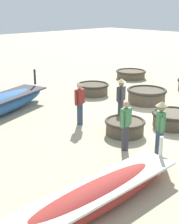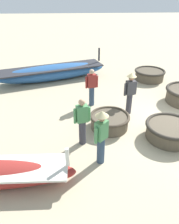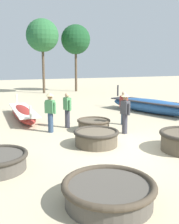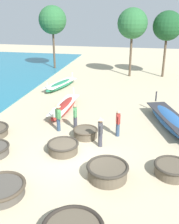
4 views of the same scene
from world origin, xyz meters
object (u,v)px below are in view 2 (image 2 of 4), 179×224
Objects in this scene: long_boat_blue_hull at (53,72)px; fisherman_by_coracle at (130,91)px; fisherman_with_hat at (92,87)px; fisherman_standing_right at (82,121)px; coracle_upturned at (110,121)px; coracle_front_right at (170,130)px; fisherman_hauling at (101,134)px; coracle_nearest at (149,74)px.

long_boat_blue_hull is 5.09m from fisherman_by_coracle.
fisherman_by_coracle is 1.06× the size of fisherman_with_hat.
fisherman_standing_right is (-5.68, -1.40, 0.42)m from long_boat_blue_hull.
coracle_front_right is (-0.75, -1.87, 0.02)m from coracle_upturned.
fisherman_with_hat is (0.78, 1.41, -0.12)m from fisherman_by_coracle.
long_boat_blue_hull is (5.59, 4.26, 0.12)m from coracle_front_right.
coracle_upturned is at bearing -16.20° from fisherman_hauling.
long_boat_blue_hull is 3.81× the size of fisherman_with_hat.
fisherman_with_hat reaches higher than coracle_upturned.
fisherman_standing_right is 2.63m from fisherman_by_coracle.
fisherman_with_hat is at bearing -148.54° from long_boat_blue_hull.
coracle_front_right is 2.66m from fisherman_hauling.
coracle_upturned is at bearing -153.74° from long_boat_blue_hull.
coracle_front_right is at bearing -88.26° from fisherman_standing_right.
fisherman_standing_right is 2.65m from fisherman_with_hat.
coracle_front_right is 7.03m from long_boat_blue_hull.
fisherman_by_coracle is 3.07m from fisherman_hauling.
long_boat_blue_hull is at bearing 86.09° from coracle_nearest.
coracle_upturned is at bearing -163.95° from fisherman_with_hat.
coracle_nearest is 4.04m from fisherman_by_coracle.
fisherman_with_hat is at bearing 0.03° from fisherman_hauling.
coracle_front_right is at bearing -111.98° from coracle_upturned.
fisherman_hauling is at bearing 152.75° from fisherman_by_coracle.
long_boat_blue_hull is 6.86m from fisherman_hauling.
fisherman_standing_right is at bearing -166.16° from long_boat_blue_hull.
coracle_upturned is 0.88× the size of coracle_nearest.
fisherman_hauling reaches higher than coracle_upturned.
fisherman_with_hat is at bearing 129.30° from coracle_nearest.
coracle_nearest is at bearing -35.49° from fisherman_standing_right.
fisherman_with_hat is at bearing 43.33° from coracle_front_right.
coracle_front_right is 0.96× the size of fisherman_by_coracle.
coracle_nearest is at bearing -93.91° from long_boat_blue_hull.
coracle_front_right is at bearing 169.85° from coracle_nearest.
coracle_front_right is at bearing -136.67° from fisherman_with_hat.
fisherman_by_coracle is at bearing -139.51° from long_boat_blue_hull.
long_boat_blue_hull reaches higher than coracle_front_right.
fisherman_by_coracle is (1.83, -1.89, 0.12)m from fisherman_standing_right.
fisherman_hauling is at bearing 112.59° from coracle_front_right.
coracle_front_right is at bearing -67.41° from fisherman_hauling.
coracle_upturned is 1.92m from fisherman_with_hat.
long_boat_blue_hull is at bearing 26.26° from coracle_upturned.
fisherman_by_coracle reaches higher than coracle_nearest.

